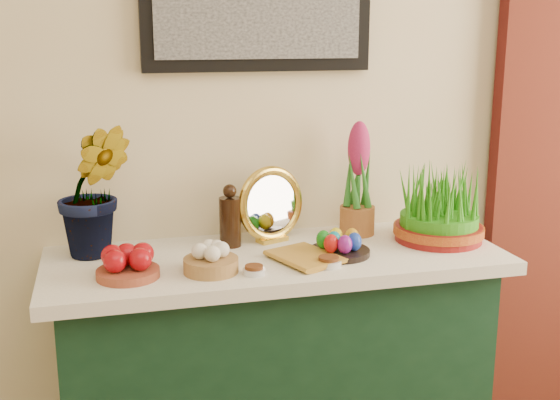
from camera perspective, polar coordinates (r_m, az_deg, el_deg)
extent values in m
cube|color=beige|center=(2.32, -0.62, 8.48)|extent=(4.00, 0.04, 2.70)
cube|color=#13351F|center=(2.36, -0.32, -15.14)|extent=(1.30, 0.45, 0.85)
cube|color=white|center=(2.18, -0.33, -4.82)|extent=(1.40, 0.55, 0.04)
imported|color=#2C7D26|center=(2.15, -14.94, 2.44)|extent=(0.27, 0.23, 0.54)
cylinder|color=brown|center=(2.00, -12.24, -5.84)|extent=(0.20, 0.20, 0.02)
cylinder|color=#A67E43|center=(2.01, -5.63, -5.29)|extent=(0.17, 0.17, 0.04)
cylinder|color=black|center=(2.22, -4.07, -1.79)|extent=(0.07, 0.07, 0.16)
sphere|color=black|center=(2.20, -4.12, 0.73)|extent=(0.04, 0.04, 0.04)
cube|color=gold|center=(2.28, -0.64, -3.20)|extent=(0.11, 0.08, 0.01)
torus|color=gold|center=(2.27, -0.74, -0.30)|extent=(0.25, 0.14, 0.25)
cylinder|color=silver|center=(2.26, -0.71, -0.33)|extent=(0.18, 0.09, 0.19)
imported|color=#B68429|center=(2.05, 0.28, -5.01)|extent=(0.21, 0.25, 0.03)
cylinder|color=silver|center=(1.98, -2.13, -5.83)|extent=(0.06, 0.06, 0.02)
cylinder|color=#592D14|center=(1.98, -2.13, -5.47)|extent=(0.05, 0.05, 0.01)
cylinder|color=silver|center=(2.05, 3.97, -5.14)|extent=(0.07, 0.07, 0.02)
cylinder|color=#592D14|center=(2.05, 3.98, -4.75)|extent=(0.06, 0.06, 0.01)
cylinder|color=black|center=(2.16, 4.85, -4.23)|extent=(0.24, 0.24, 0.02)
ellipsoid|color=red|center=(2.11, 4.17, -3.55)|extent=(0.04, 0.04, 0.06)
ellipsoid|color=#183AAD|center=(2.13, 6.06, -3.39)|extent=(0.04, 0.04, 0.06)
ellipsoid|color=yellow|center=(2.18, 4.55, -2.99)|extent=(0.04, 0.04, 0.06)
ellipsoid|color=#178018|center=(2.15, 3.54, -3.22)|extent=(0.04, 0.04, 0.06)
ellipsoid|color=orange|center=(2.18, 5.87, -3.03)|extent=(0.04, 0.04, 0.06)
ellipsoid|color=#821887|center=(2.10, 5.29, -3.62)|extent=(0.04, 0.04, 0.06)
ellipsoid|color=#0D8A9C|center=(2.14, 4.41, -3.30)|extent=(0.04, 0.04, 0.06)
cylinder|color=#9B5C2B|center=(2.37, 6.28, -1.64)|extent=(0.12, 0.12, 0.10)
ellipsoid|color=#BD255E|center=(2.32, 6.43, 4.19)|extent=(0.07, 0.07, 0.18)
cylinder|color=maroon|center=(2.35, 12.74, -2.60)|extent=(0.28, 0.28, 0.05)
cylinder|color=maroon|center=(2.35, 12.75, -2.36)|extent=(0.29, 0.29, 0.03)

